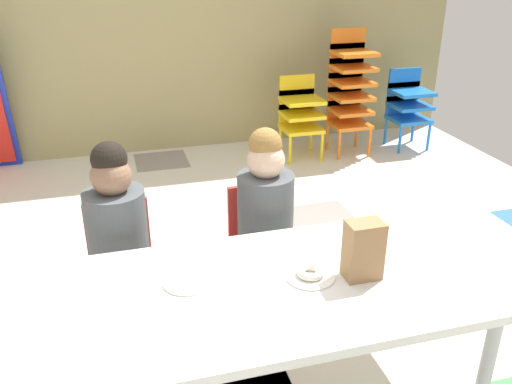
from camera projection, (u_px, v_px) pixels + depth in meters
name	position (u px, v px, depth m)	size (l,w,h in m)	color
ground_plane	(218.00, 324.00, 2.59)	(5.49, 5.17, 0.02)	silver
craft_table	(258.00, 298.00, 1.92)	(1.66, 0.76, 0.55)	white
seated_child_near_camera	(117.00, 224.00, 2.32)	(0.32, 0.32, 0.92)	red
seated_child_middle_seat	(265.00, 205.00, 2.48)	(0.32, 0.32, 0.92)	red
kid_chair_yellow_stack	(300.00, 111.00, 4.49)	(0.32, 0.30, 0.68)	yellow
kid_chair_orange_stack	(350.00, 86.00, 4.52)	(0.32, 0.30, 1.04)	orange
kid_chair_blue_stack	(408.00, 103.00, 4.74)	(0.32, 0.30, 0.68)	blue
paper_bag_brown	(363.00, 250.00, 1.91)	(0.13, 0.09, 0.22)	#9E754C
paper_plate_near_edge	(310.00, 276.00, 1.95)	(0.18, 0.18, 0.01)	white
paper_plate_center_table	(188.00, 281.00, 1.92)	(0.18, 0.18, 0.01)	white
donut_powdered_on_plate	(310.00, 272.00, 1.94)	(0.10, 0.10, 0.03)	white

